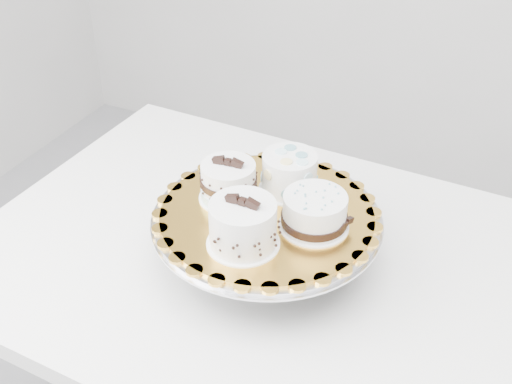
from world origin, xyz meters
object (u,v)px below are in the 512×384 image
at_px(cake_stand, 267,230).
at_px(cake_board, 267,213).
at_px(cake_dots, 289,173).
at_px(table, 286,293).
at_px(cake_banded, 229,183).
at_px(cake_swirl, 243,226).
at_px(cake_ribbon, 315,213).

distance_m(cake_stand, cake_board, 0.04).
bearing_deg(cake_board, cake_dots, 84.37).
bearing_deg(cake_stand, table, 33.73).
bearing_deg(table, cake_dots, 114.59).
height_order(cake_stand, cake_banded, cake_banded).
relative_size(table, cake_swirl, 10.06).
bearing_deg(cake_dots, table, -87.69).
bearing_deg(cake_banded, cake_swirl, -57.97).
bearing_deg(cake_ribbon, table, 171.53).
bearing_deg(cake_board, cake_stand, -90.00).
bearing_deg(table, cake_banded, -171.62).
bearing_deg(cake_swirl, cake_stand, 90.86).
height_order(cake_swirl, cake_banded, cake_swirl).
relative_size(cake_stand, cake_dots, 3.21).
distance_m(cake_stand, cake_banded, 0.11).
bearing_deg(cake_swirl, cake_dots, 88.20).
relative_size(cake_banded, cake_ribbon, 0.83).
height_order(cake_stand, cake_board, cake_board).
bearing_deg(cake_stand, cake_board, 90.00).
relative_size(table, cake_board, 3.25).
bearing_deg(cake_board, cake_swirl, -89.85).
bearing_deg(cake_ribbon, cake_stand, -167.37).
xyz_separation_m(table, cake_dots, (-0.02, 0.06, 0.23)).
height_order(table, cake_stand, cake_stand).
distance_m(cake_board, cake_ribbon, 0.09).
xyz_separation_m(cake_stand, cake_board, (0.00, 0.00, 0.04)).
height_order(table, cake_board, cake_board).
xyz_separation_m(cake_stand, cake_swirl, (0.00, -0.09, 0.08)).
bearing_deg(cake_swirl, table, 75.39).
xyz_separation_m(table, cake_board, (-0.03, -0.02, 0.19)).
bearing_deg(cake_dots, cake_banded, -160.84).
bearing_deg(cake_stand, cake_dots, 84.37).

